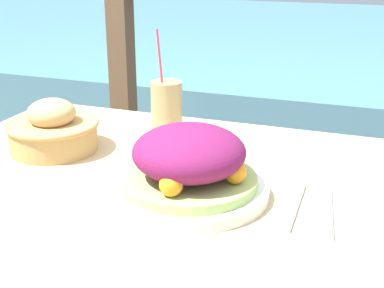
% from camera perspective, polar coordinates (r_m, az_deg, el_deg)
% --- Properties ---
extents(patio_table, '(1.05, 0.84, 0.76)m').
position_cam_1_polar(patio_table, '(1.07, -3.89, -9.47)').
color(patio_table, tan).
rests_on(patio_table, ground_plane).
extents(railing_fence, '(2.80, 0.08, 1.14)m').
position_cam_1_polar(railing_fence, '(1.69, 6.51, 7.38)').
color(railing_fence, brown).
rests_on(railing_fence, ground_plane).
extents(sea_backdrop, '(12.00, 4.00, 0.59)m').
position_cam_1_polar(sea_backdrop, '(4.21, 14.63, 7.62)').
color(sea_backdrop, teal).
rests_on(sea_backdrop, ground_plane).
extents(salad_plate, '(0.29, 0.29, 0.13)m').
position_cam_1_polar(salad_plate, '(0.95, -0.30, -2.43)').
color(salad_plate, white).
rests_on(salad_plate, patio_table).
extents(drink_glass, '(0.08, 0.08, 0.24)m').
position_cam_1_polar(drink_glass, '(1.28, -2.72, 3.98)').
color(drink_glass, tan).
rests_on(drink_glass, patio_table).
extents(bread_basket, '(0.20, 0.20, 0.12)m').
position_cam_1_polar(bread_basket, '(1.21, -14.61, 1.46)').
color(bread_basket, tan).
rests_on(bread_basket, patio_table).
extents(fork, '(0.02, 0.18, 0.00)m').
position_cam_1_polar(fork, '(0.94, 10.81, -6.56)').
color(fork, silver).
rests_on(fork, patio_table).
extents(knife, '(0.04, 0.18, 0.00)m').
position_cam_1_polar(knife, '(0.94, 14.26, -7.12)').
color(knife, silver).
rests_on(knife, patio_table).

